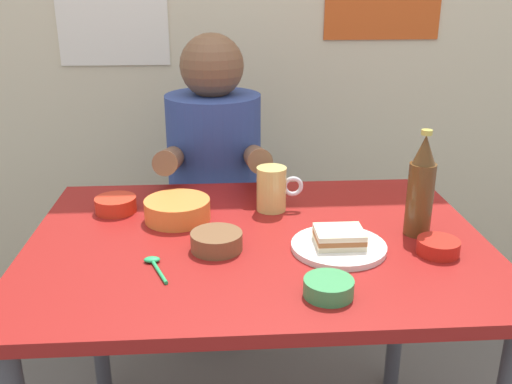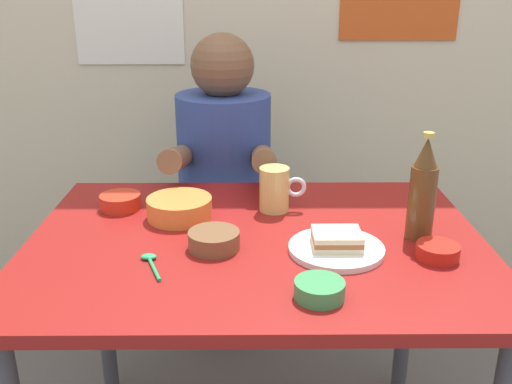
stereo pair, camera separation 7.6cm
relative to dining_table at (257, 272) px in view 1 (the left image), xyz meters
The scene contains 13 objects.
dining_table is the anchor object (origin of this frame).
stool 0.70m from the dining_table, 99.53° to the left, with size 0.34×0.34×0.45m.
person_seated 0.64m from the dining_table, 99.70° to the left, with size 0.33×0.56×0.72m.
plate_orange 0.22m from the dining_table, 22.25° to the right, with size 0.22×0.22×0.01m, color silver.
sandwich 0.23m from the dining_table, 22.25° to the right, with size 0.11×0.09×0.04m.
beer_mug 0.24m from the dining_table, 73.51° to the left, with size 0.13×0.08×0.12m.
beer_bottle 0.45m from the dining_table, ahead, with size 0.06×0.06×0.26m.
condiment_bowl_brown 0.16m from the dining_table, 150.54° to the right, with size 0.12×0.12×0.04m.
dip_bowl_green 0.32m from the dining_table, 66.13° to the right, with size 0.10×0.10×0.03m.
soup_bowl_orange 0.27m from the dining_table, 147.62° to the left, with size 0.17×0.17×0.05m.
sambal_bowl_red 0.43m from the dining_table, 15.29° to the right, with size 0.10×0.10×0.03m.
sauce_bowl_chili 0.43m from the dining_table, 152.44° to the left, with size 0.11×0.11×0.04m.
spoon 0.28m from the dining_table, 150.76° to the right, with size 0.06×0.12×0.01m.
Camera 1 is at (-0.09, -1.24, 1.32)m, focal length 39.70 mm.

